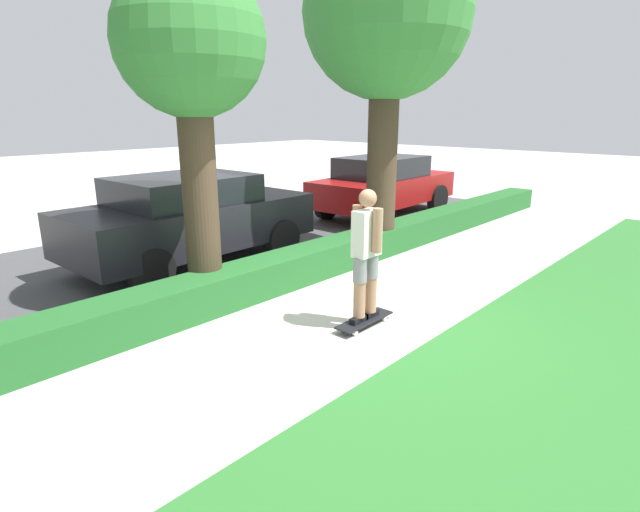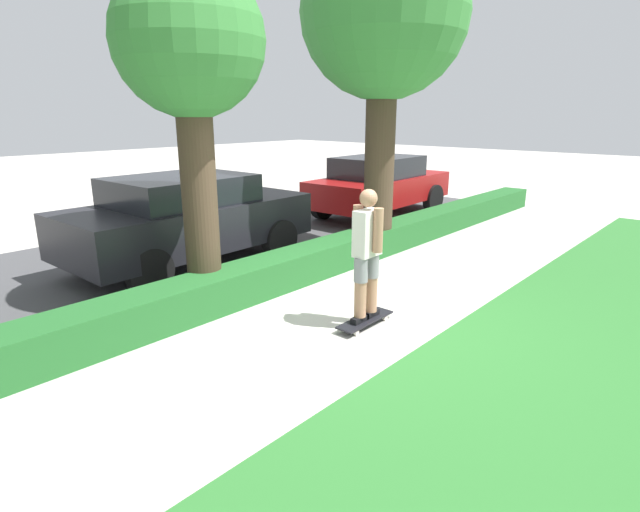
{
  "view_description": "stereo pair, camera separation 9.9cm",
  "coord_description": "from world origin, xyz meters",
  "px_view_note": "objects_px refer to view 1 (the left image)",
  "views": [
    {
      "loc": [
        -4.59,
        -3.58,
        2.5
      ],
      "look_at": [
        -0.04,
        0.6,
        0.72
      ],
      "focal_mm": 28.0,
      "sensor_mm": 36.0,
      "label": 1
    },
    {
      "loc": [
        -4.65,
        -3.51,
        2.5
      ],
      "look_at": [
        -0.04,
        0.6,
        0.72
      ],
      "focal_mm": 28.0,
      "sensor_mm": 36.0,
      "label": 2
    }
  ],
  "objects_px": {
    "skater_person": "(366,252)",
    "tree_mid": "(191,55)",
    "skateboard": "(365,320)",
    "parked_car_middle": "(190,217)",
    "parked_car_rear": "(384,184)",
    "tree_far": "(387,19)"
  },
  "relations": [
    {
      "from": "skater_person",
      "to": "parked_car_rear",
      "type": "relative_size",
      "value": 0.38
    },
    {
      "from": "tree_mid",
      "to": "parked_car_rear",
      "type": "height_order",
      "value": "tree_mid"
    },
    {
      "from": "tree_mid",
      "to": "parked_car_rear",
      "type": "relative_size",
      "value": 1.02
    },
    {
      "from": "skateboard",
      "to": "tree_mid",
      "type": "xyz_separation_m",
      "value": [
        -0.82,
        2.08,
        3.09
      ]
    },
    {
      "from": "skateboard",
      "to": "parked_car_rear",
      "type": "height_order",
      "value": "parked_car_rear"
    },
    {
      "from": "skater_person",
      "to": "parked_car_rear",
      "type": "bearing_deg",
      "value": 33.9
    },
    {
      "from": "skateboard",
      "to": "tree_mid",
      "type": "distance_m",
      "value": 3.82
    },
    {
      "from": "skater_person",
      "to": "parked_car_rear",
      "type": "xyz_separation_m",
      "value": [
        5.64,
        3.79,
        -0.14
      ]
    },
    {
      "from": "parked_car_rear",
      "to": "tree_far",
      "type": "bearing_deg",
      "value": -147.62
    },
    {
      "from": "skateboard",
      "to": "tree_far",
      "type": "height_order",
      "value": "tree_far"
    },
    {
      "from": "skateboard",
      "to": "tree_mid",
      "type": "height_order",
      "value": "tree_mid"
    },
    {
      "from": "skater_person",
      "to": "parked_car_rear",
      "type": "distance_m",
      "value": 6.79
    },
    {
      "from": "parked_car_middle",
      "to": "parked_car_rear",
      "type": "relative_size",
      "value": 0.99
    },
    {
      "from": "skateboard",
      "to": "skater_person",
      "type": "xyz_separation_m",
      "value": [
        0.0,
        -0.0,
        0.86
      ]
    },
    {
      "from": "skater_person",
      "to": "tree_mid",
      "type": "xyz_separation_m",
      "value": [
        -0.82,
        2.08,
        2.23
      ]
    },
    {
      "from": "skater_person",
      "to": "parked_car_rear",
      "type": "height_order",
      "value": "skater_person"
    },
    {
      "from": "skateboard",
      "to": "tree_far",
      "type": "relative_size",
      "value": 0.16
    },
    {
      "from": "skater_person",
      "to": "tree_far",
      "type": "distance_m",
      "value": 4.45
    },
    {
      "from": "parked_car_rear",
      "to": "parked_car_middle",
      "type": "bearing_deg",
      "value": 177.78
    },
    {
      "from": "skateboard",
      "to": "parked_car_rear",
      "type": "bearing_deg",
      "value": 33.9
    },
    {
      "from": "tree_far",
      "to": "parked_car_middle",
      "type": "height_order",
      "value": "tree_far"
    },
    {
      "from": "skater_person",
      "to": "tree_far",
      "type": "bearing_deg",
      "value": 33.1
    }
  ]
}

